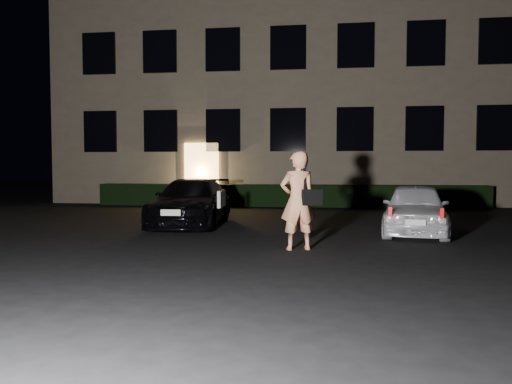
# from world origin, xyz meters

# --- Properties ---
(ground) EXTENTS (80.00, 80.00, 0.00)m
(ground) POSITION_xyz_m (0.00, 0.00, 0.00)
(ground) COLOR black
(ground) RESTS_ON ground
(building) EXTENTS (20.00, 8.11, 12.00)m
(building) POSITION_xyz_m (-0.00, 14.99, 6.00)
(building) COLOR #726851
(building) RESTS_ON ground
(hedge) EXTENTS (15.00, 0.70, 0.85)m
(hedge) POSITION_xyz_m (0.00, 10.50, 0.42)
(hedge) COLOR black
(hedge) RESTS_ON ground
(sedan) EXTENTS (1.99, 4.38, 1.23)m
(sedan) POSITION_xyz_m (-2.07, 4.07, 0.61)
(sedan) COLOR black
(sedan) RESTS_ON ground
(hatch) EXTENTS (1.96, 3.65, 1.18)m
(hatch) POSITION_xyz_m (3.51, 3.08, 0.59)
(hatch) COLOR white
(hatch) RESTS_ON ground
(man) EXTENTS (0.85, 0.64, 1.85)m
(man) POSITION_xyz_m (0.93, 0.52, 0.93)
(man) COLOR #FD9F72
(man) RESTS_ON ground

